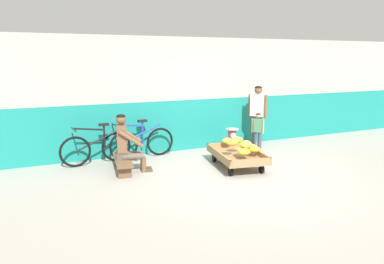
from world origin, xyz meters
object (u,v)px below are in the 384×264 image
at_px(bicycle_near_left, 100,147).
at_px(banana_cart, 237,156).
at_px(customer_adult, 258,110).
at_px(plastic_crate, 232,147).
at_px(shopping_bag, 238,153).
at_px(customer_child, 258,128).
at_px(bicycle_far_left, 139,142).
at_px(vendor_seated, 127,143).
at_px(weighing_scale, 232,135).
at_px(low_bench, 123,162).

bearing_deg(bicycle_near_left, banana_cart, -29.57).
bearing_deg(customer_adult, banana_cart, -136.85).
xyz_separation_m(plastic_crate, shopping_bag, (-0.06, -0.38, -0.03)).
relative_size(customer_adult, customer_child, 1.66).
distance_m(customer_adult, customer_child, 0.55).
bearing_deg(bicycle_far_left, customer_child, -12.81).
bearing_deg(vendor_seated, shopping_bag, -0.59).
bearing_deg(vendor_seated, customer_child, 4.76).
relative_size(plastic_crate, bicycle_near_left, 0.22).
height_order(vendor_seated, weighing_scale, vendor_seated).
distance_m(low_bench, vendor_seated, 0.38).
bearing_deg(bicycle_far_left, low_bench, -123.65).
relative_size(vendor_seated, shopping_bag, 4.75).
height_order(bicycle_far_left, shopping_bag, bicycle_far_left).
xyz_separation_m(weighing_scale, customer_adult, (0.85, 0.25, 0.50)).
relative_size(plastic_crate, shopping_bag, 1.50).
bearing_deg(plastic_crate, customer_child, -7.56).
bearing_deg(low_bench, banana_cart, -16.56).
xyz_separation_m(banana_cart, bicycle_far_left, (-1.61, 1.52, 0.11)).
relative_size(banana_cart, low_bench, 1.38).
relative_size(vendor_seated, plastic_crate, 3.17).
height_order(plastic_crate, weighing_scale, weighing_scale).
distance_m(plastic_crate, customer_adult, 1.20).
relative_size(banana_cart, customer_adult, 1.02).
bearing_deg(customer_child, vendor_seated, -175.24).
relative_size(vendor_seated, weighing_scale, 3.80).
distance_m(plastic_crate, weighing_scale, 0.30).
bearing_deg(customer_adult, shopping_bag, -145.38).
bearing_deg(customer_adult, customer_child, -122.08).
xyz_separation_m(banana_cart, vendor_seated, (-2.10, 0.63, 0.33)).
bearing_deg(bicycle_near_left, bicycle_far_left, 7.46).
xyz_separation_m(banana_cart, low_bench, (-2.19, 0.65, -0.04)).
distance_m(low_bench, weighing_scale, 2.69).
distance_m(bicycle_near_left, bicycle_far_left, 0.87).
bearing_deg(plastic_crate, bicycle_near_left, 171.88).
xyz_separation_m(plastic_crate, customer_child, (0.64, -0.09, 0.42)).
bearing_deg(shopping_bag, vendor_seated, 179.41).
bearing_deg(low_bench, customer_adult, 9.49).
xyz_separation_m(vendor_seated, customer_child, (3.21, 0.27, 0.00)).
xyz_separation_m(low_bench, vendor_seated, (0.09, -0.02, 0.37)).
relative_size(low_bench, vendor_seated, 0.99).
relative_size(banana_cart, bicycle_far_left, 0.94).
height_order(banana_cart, vendor_seated, vendor_seated).
distance_m(weighing_scale, bicycle_far_left, 2.15).
bearing_deg(bicycle_far_left, plastic_crate, -14.39).
xyz_separation_m(low_bench, customer_adult, (3.51, 0.59, 0.75)).
distance_m(low_bench, plastic_crate, 2.68).
xyz_separation_m(banana_cart, bicycle_near_left, (-2.48, 1.40, 0.11)).
height_order(plastic_crate, bicycle_near_left, bicycle_near_left).
relative_size(weighing_scale, bicycle_far_left, 0.18).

